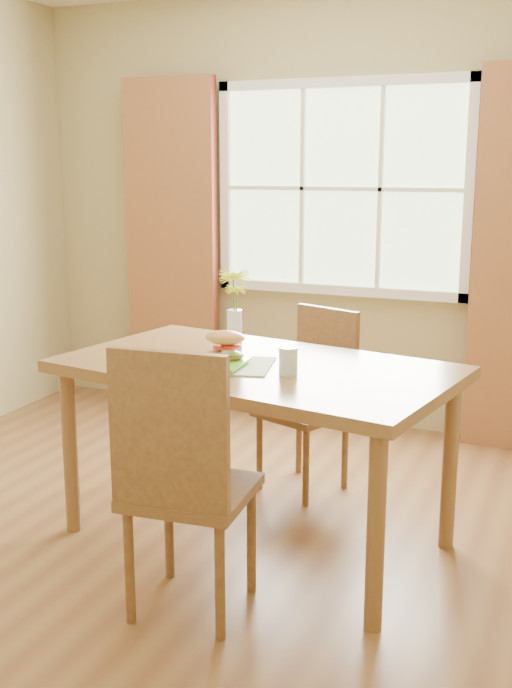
{
  "coord_description": "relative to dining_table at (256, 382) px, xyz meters",
  "views": [
    {
      "loc": [
        1.47,
        -3.0,
        1.66
      ],
      "look_at": [
        0.19,
        0.05,
        0.91
      ],
      "focal_mm": 42.0,
      "sensor_mm": 36.0,
      "label": 1
    }
  ],
  "objects": [
    {
      "name": "flower_vase",
      "position": [
        -0.21,
        0.25,
        0.3
      ],
      "size": [
        0.15,
        0.15,
        0.36
      ],
      "color": "silver",
      "rests_on": "dining_table"
    },
    {
      "name": "chair_near",
      "position": [
        0.01,
        -0.71,
        -0.16
      ],
      "size": [
        0.47,
        0.47,
        1.04
      ],
      "rotation": [
        0.0,
        0.0,
        0.08
      ],
      "color": "brown",
      "rests_on": "room"
    },
    {
      "name": "water_glass",
      "position": [
        0.19,
        -0.12,
        0.14
      ],
      "size": [
        0.08,
        0.08,
        0.11
      ],
      "color": "silver",
      "rests_on": "dining_table"
    },
    {
      "name": "chair_far",
      "position": [
        0.03,
        0.7,
        -0.22
      ],
      "size": [
        0.5,
        0.5,
        0.93
      ],
      "rotation": [
        0.0,
        0.0,
        -0.36
      ],
      "color": "brown",
      "rests_on": "room"
    },
    {
      "name": "croissant_sandwich",
      "position": [
        -0.11,
        -0.07,
        0.17
      ],
      "size": [
        0.2,
        0.15,
        0.13
      ],
      "rotation": [
        0.0,
        0.0,
        0.21
      ],
      "color": "#D27F47",
      "rests_on": "plate"
    },
    {
      "name": "placemat",
      "position": [
        -0.13,
        -0.09,
        0.09
      ],
      "size": [
        0.51,
        0.42,
        0.01
      ],
      "primitive_type": "cube",
      "rotation": [
        0.0,
        0.0,
        0.22
      ],
      "color": "beige",
      "rests_on": "dining_table"
    },
    {
      "name": "window",
      "position": [
        -0.17,
        1.77,
        0.77
      ],
      "size": [
        1.62,
        0.06,
        1.32
      ],
      "color": "beige",
      "rests_on": "room"
    },
    {
      "name": "dining_table",
      "position": [
        0.0,
        0.0,
        0.0
      ],
      "size": [
        1.81,
        1.21,
        0.81
      ],
      "rotation": [
        0.0,
        0.0,
        -0.17
      ],
      "color": "brown",
      "rests_on": "room"
    },
    {
      "name": "room",
      "position": [
        -0.17,
        -0.1,
        0.62
      ],
      "size": [
        4.24,
        3.84,
        2.74
      ],
      "color": "brown",
      "rests_on": "ground"
    },
    {
      "name": "curtain_left",
      "position": [
        -1.32,
        1.68,
        0.37
      ],
      "size": [
        0.65,
        0.08,
        2.2
      ],
      "primitive_type": "cube",
      "color": "maroon",
      "rests_on": "room"
    },
    {
      "name": "plate",
      "position": [
        -0.13,
        -0.14,
        0.1
      ],
      "size": [
        0.27,
        0.27,
        0.01
      ],
      "primitive_type": "cube",
      "rotation": [
        0.0,
        0.0,
        0.07
      ],
      "color": "#5CC230",
      "rests_on": "placemat"
    }
  ]
}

